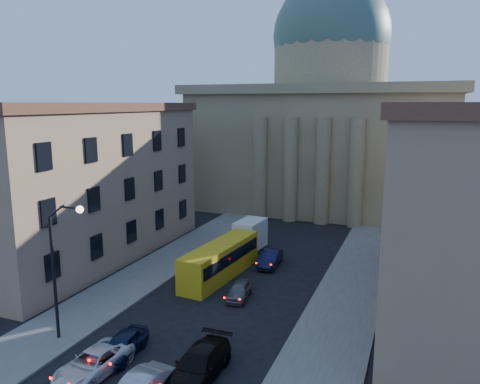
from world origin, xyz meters
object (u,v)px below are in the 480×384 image
object	(u,v)px
car_left_near	(123,345)
city_bus	(221,259)
box_truck	(247,238)
street_lamp	(60,260)

from	to	relation	value
car_left_near	city_bus	xyz separation A→B (m)	(0.22, 13.82, 0.85)
city_bus	box_truck	distance (m)	7.12
street_lamp	city_bus	distance (m)	14.91
city_bus	car_left_near	bearing A→B (deg)	-85.96
street_lamp	box_truck	bearing A→B (deg)	78.06
car_left_near	street_lamp	bearing A→B (deg)	172.49
city_bus	street_lamp	bearing A→B (deg)	-103.75
car_left_near	city_bus	size ratio (longest dim) A/B	0.40
street_lamp	box_truck	size ratio (longest dim) A/B	1.54
city_bus	box_truck	bearing A→B (deg)	96.83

